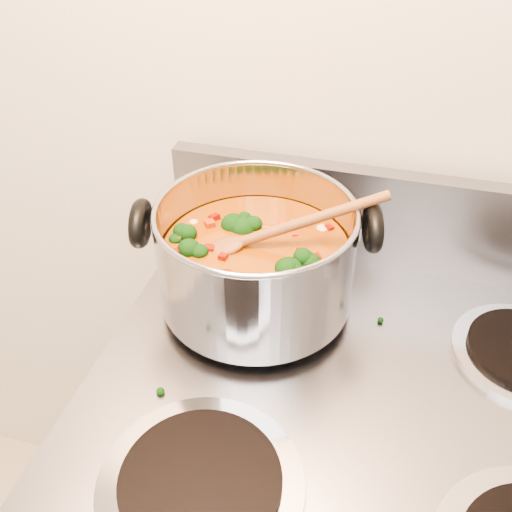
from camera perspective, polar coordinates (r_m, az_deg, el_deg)
The scene contains 3 objects.
stockpot at distance 0.78m, azimuth 0.03°, elevation -0.30°, with size 0.33×0.27×0.16m.
wooden_spoon at distance 0.76m, azimuth 0.82°, elevation 2.15°, with size 0.25×0.10×0.10m.
cooktop_crumbs at distance 0.77m, azimuth 2.79°, elevation -9.47°, with size 0.33×0.32×0.01m.
Camera 1 is at (-0.05, 0.71, 1.49)m, focal length 40.00 mm.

